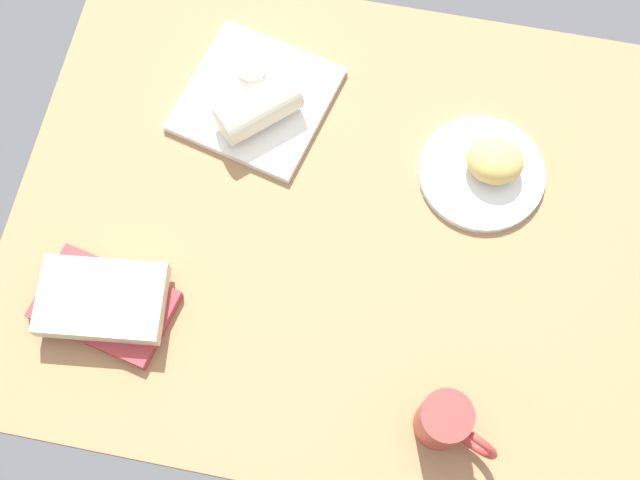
{
  "coord_description": "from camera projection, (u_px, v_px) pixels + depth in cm",
  "views": [
    {
      "loc": [
        -6.94,
        50.35,
        130.28
      ],
      "look_at": [
        1.8,
        5.44,
        7.0
      ],
      "focal_mm": 44.82,
      "sensor_mm": 36.0,
      "label": 1
    }
  ],
  "objects": [
    {
      "name": "dining_table",
      "position": [
        336.0,
        223.0,
        1.38
      ],
      "size": [
        110.0,
        90.0,
        4.0
      ],
      "primitive_type": "cube",
      "color": "#9E754C",
      "rests_on": "ground"
    },
    {
      "name": "round_plate",
      "position": [
        481.0,
        173.0,
        1.38
      ],
      "size": [
        21.93,
        21.93,
        1.4
      ],
      "primitive_type": "cylinder",
      "color": "white",
      "rests_on": "dining_table"
    },
    {
      "name": "scone_pastry",
      "position": [
        495.0,
        161.0,
        1.35
      ],
      "size": [
        10.38,
        9.3,
        6.19
      ],
      "primitive_type": "ellipsoid",
      "rotation": [
        0.0,
        0.0,
        6.2
      ],
      "color": "#D2B661",
      "rests_on": "round_plate"
    },
    {
      "name": "square_plate",
      "position": [
        256.0,
        99.0,
        1.43
      ],
      "size": [
        29.85,
        29.85,
        1.6
      ],
      "primitive_type": "cube",
      "rotation": [
        0.0,
        0.0,
        -0.24
      ],
      "color": "white",
      "rests_on": "dining_table"
    },
    {
      "name": "sauce_cup",
      "position": [
        251.0,
        66.0,
        1.43
      ],
      "size": [
        5.22,
        5.22,
        2.69
      ],
      "color": "silver",
      "rests_on": "square_plate"
    },
    {
      "name": "breakfast_wrap",
      "position": [
        258.0,
        108.0,
        1.38
      ],
      "size": [
        15.46,
        15.17,
        7.14
      ],
      "primitive_type": "cylinder",
      "rotation": [
        1.57,
        0.0,
        2.33
      ],
      "color": "beige",
      "rests_on": "square_plate"
    },
    {
      "name": "book_stack",
      "position": [
        103.0,
        302.0,
        1.28
      ],
      "size": [
        23.8,
        17.75,
        5.48
      ],
      "color": "#A53338",
      "rests_on": "dining_table"
    },
    {
      "name": "coffee_mug",
      "position": [
        446.0,
        422.0,
        1.19
      ],
      "size": [
        12.69,
        8.42,
        10.26
      ],
      "color": "#B23833",
      "rests_on": "dining_table"
    }
  ]
}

